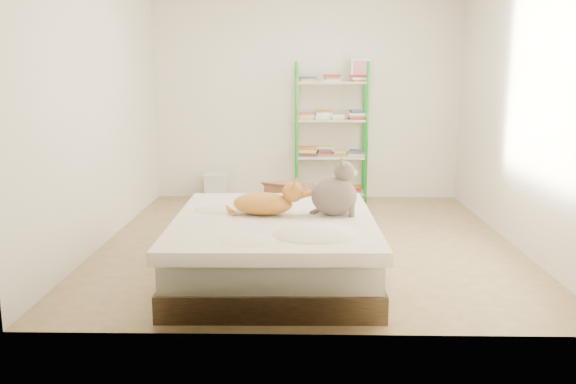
{
  "coord_description": "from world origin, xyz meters",
  "views": [
    {
      "loc": [
        -0.08,
        -5.57,
        1.56
      ],
      "look_at": [
        -0.17,
        -0.75,
        0.62
      ],
      "focal_mm": 38.0,
      "sensor_mm": 36.0,
      "label": 1
    }
  ],
  "objects_px": {
    "shelf_unit": "(331,132)",
    "white_bin": "(216,187)",
    "bed": "(274,248)",
    "grey_cat": "(334,188)",
    "orange_cat": "(263,201)",
    "cardboard_box": "(289,198)"
  },
  "relations": [
    {
      "from": "bed",
      "to": "cardboard_box",
      "type": "bearing_deg",
      "value": 87.27
    },
    {
      "from": "cardboard_box",
      "to": "grey_cat",
      "type": "bearing_deg",
      "value": -51.89
    },
    {
      "from": "grey_cat",
      "to": "cardboard_box",
      "type": "height_order",
      "value": "grey_cat"
    },
    {
      "from": "grey_cat",
      "to": "cardboard_box",
      "type": "relative_size",
      "value": 0.72
    },
    {
      "from": "bed",
      "to": "white_bin",
      "type": "height_order",
      "value": "bed"
    },
    {
      "from": "grey_cat",
      "to": "shelf_unit",
      "type": "xyz_separation_m",
      "value": [
        0.12,
        2.85,
        0.16
      ]
    },
    {
      "from": "bed",
      "to": "grey_cat",
      "type": "distance_m",
      "value": 0.65
    },
    {
      "from": "shelf_unit",
      "to": "white_bin",
      "type": "bearing_deg",
      "value": -178.77
    },
    {
      "from": "cardboard_box",
      "to": "orange_cat",
      "type": "bearing_deg",
      "value": -66.11
    },
    {
      "from": "grey_cat",
      "to": "white_bin",
      "type": "xyz_separation_m",
      "value": [
        -1.31,
        2.82,
        -0.52
      ]
    },
    {
      "from": "shelf_unit",
      "to": "white_bin",
      "type": "relative_size",
      "value": 5.13
    },
    {
      "from": "grey_cat",
      "to": "white_bin",
      "type": "distance_m",
      "value": 3.15
    },
    {
      "from": "bed",
      "to": "orange_cat",
      "type": "relative_size",
      "value": 3.48
    },
    {
      "from": "cardboard_box",
      "to": "white_bin",
      "type": "bearing_deg",
      "value": 174.7
    },
    {
      "from": "orange_cat",
      "to": "white_bin",
      "type": "xyz_separation_m",
      "value": [
        -0.76,
        2.82,
        -0.42
      ]
    },
    {
      "from": "shelf_unit",
      "to": "cardboard_box",
      "type": "relative_size",
      "value": 2.91
    },
    {
      "from": "bed",
      "to": "white_bin",
      "type": "bearing_deg",
      "value": 105.59
    },
    {
      "from": "orange_cat",
      "to": "grey_cat",
      "type": "height_order",
      "value": "grey_cat"
    },
    {
      "from": "shelf_unit",
      "to": "white_bin",
      "type": "distance_m",
      "value": 1.59
    },
    {
      "from": "bed",
      "to": "shelf_unit",
      "type": "relative_size",
      "value": 1.1
    },
    {
      "from": "cardboard_box",
      "to": "white_bin",
      "type": "distance_m",
      "value": 1.12
    },
    {
      "from": "bed",
      "to": "orange_cat",
      "type": "bearing_deg",
      "value": 137.14
    }
  ]
}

